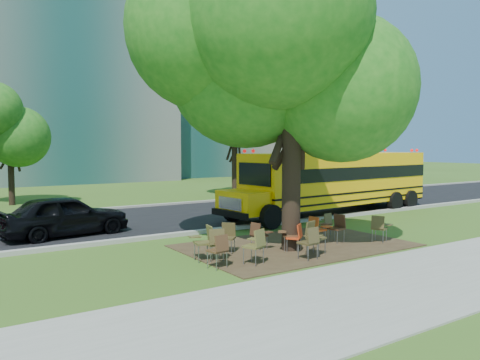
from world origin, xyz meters
TOP-DOWN VIEW (x-y plane):
  - ground at (0.00, 0.00)m, footprint 160.00×160.00m
  - sidewalk at (0.00, -5.00)m, footprint 60.00×4.00m
  - dirt_patch at (1.00, -0.50)m, footprint 7.00×4.50m
  - asphalt_road at (0.00, 7.00)m, footprint 80.00×8.00m
  - kerb_near at (0.00, 3.00)m, footprint 80.00×0.25m
  - kerb_far at (0.00, 11.10)m, footprint 80.00×0.25m
  - building_right at (24.00, 38.00)m, footprint 30.00×16.00m
  - bg_tree_2 at (-5.00, 16.00)m, footprint 4.80×4.80m
  - bg_tree_3 at (8.00, 14.00)m, footprint 5.60×5.60m
  - bg_tree_4 at (16.00, 13.00)m, footprint 5.00×5.00m
  - main_tree at (0.45, -0.90)m, footprint 7.20×7.20m
  - school_bus at (7.32, 3.99)m, footprint 11.79×3.56m
  - chair_0 at (-2.45, -1.56)m, footprint 0.60×0.61m
  - chair_1 at (-2.13, -0.87)m, footprint 0.70×0.55m
  - chair_2 at (-1.46, -1.78)m, footprint 0.66×0.75m
  - chair_3 at (0.37, -0.96)m, footprint 0.81×0.64m
  - chair_4 at (0.07, -2.18)m, footprint 0.62×0.60m
  - chair_5 at (0.59, -1.77)m, footprint 0.66×0.73m
  - chair_6 at (2.38, -0.87)m, footprint 0.63×0.62m
  - chair_7 at (3.55, -1.65)m, footprint 0.71×0.62m
  - chair_8 at (-2.34, -0.60)m, footprint 0.57×0.71m
  - chair_9 at (-1.37, -0.17)m, footprint 0.76×0.60m
  - chair_10 at (-0.35, -0.35)m, footprint 0.58×0.57m
  - chair_11 at (0.39, -1.20)m, footprint 0.57×0.72m
  - chair_12 at (1.67, -0.72)m, footprint 0.57×0.60m
  - chair_13 at (2.93, 0.19)m, footprint 0.54×0.53m
  - black_car at (-4.72, 5.12)m, footprint 4.52×2.33m

SIDE VIEW (x-z plane):
  - ground at x=0.00m, z-range 0.00..0.00m
  - dirt_patch at x=1.00m, z-range 0.00..0.03m
  - sidewalk at x=0.00m, z-range 0.00..0.04m
  - asphalt_road at x=0.00m, z-range 0.00..0.04m
  - kerb_near at x=0.00m, z-range 0.00..0.14m
  - kerb_far at x=0.00m, z-range 0.00..0.14m
  - chair_13 at x=2.93m, z-range 0.10..0.91m
  - chair_10 at x=-0.35m, z-range 0.10..0.95m
  - chair_11 at x=0.39m, z-range 0.10..0.95m
  - chair_9 at x=-1.37m, z-range 0.10..0.99m
  - chair_0 at x=-2.45m, z-range 0.11..1.00m
  - chair_7 at x=3.55m, z-range 0.11..1.01m
  - chair_12 at x=1.67m, z-range 0.11..1.02m
  - chair_1 at x=-2.13m, z-range 0.11..1.03m
  - chair_6 at x=2.38m, z-range 0.11..1.04m
  - chair_4 at x=0.07m, z-range 0.11..1.05m
  - chair_3 at x=0.37m, z-range 0.11..1.06m
  - chair_2 at x=-1.46m, z-range 0.11..1.08m
  - chair_8 at x=-2.34m, z-range 0.11..1.08m
  - chair_5 at x=0.59m, z-range 0.11..1.09m
  - black_car at x=-4.72m, z-range 0.00..1.47m
  - school_bus at x=7.32m, z-range 0.22..3.06m
  - bg_tree_2 at x=-5.00m, z-range 0.90..7.52m
  - bg_tree_4 at x=16.00m, z-range 0.92..7.77m
  - bg_tree_3 at x=8.00m, z-range 1.11..8.95m
  - main_tree at x=0.45m, z-range 1.07..10.43m
  - building_right at x=24.00m, z-range 0.00..25.00m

